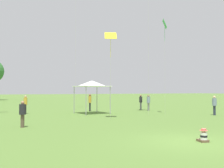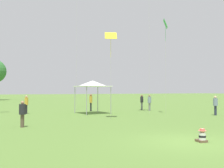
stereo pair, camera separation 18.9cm
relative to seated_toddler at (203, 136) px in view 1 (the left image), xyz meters
The scene contains 11 objects.
ground_plane 0.68m from the seated_toddler, 151.30° to the left, with size 300.00×300.00×0.00m, color #567A33.
seated_toddler is the anchor object (origin of this frame).
person_standing_1 10.27m from the seated_toddler, 128.56° to the left, with size 0.55×0.55×1.58m.
person_standing_3 18.15m from the seated_toddler, 105.87° to the left, with size 0.39×0.39×1.74m.
person_standing_4 17.83m from the seated_toddler, 84.61° to the left, with size 0.36×0.36×1.83m.
person_standing_5 13.27m from the seated_toddler, 40.69° to the left, with size 0.55×0.55×1.73m.
person_standing_6 18.64m from the seated_toddler, 65.96° to the left, with size 0.48×0.48×1.72m.
person_standing_7 17.40m from the seated_toddler, 63.76° to the left, with size 0.53×0.53×1.74m.
canopy_tent 15.04m from the seated_toddler, 87.16° to the left, with size 3.11×3.11×3.15m.
kite_0 15.25m from the seated_toddler, 59.59° to the left, with size 0.75×0.91×8.81m.
kite_4 11.33m from the seated_toddler, 88.75° to the left, with size 1.11×0.99×6.74m.
Camera 1 is at (-7.89, -8.69, 2.20)m, focal length 42.00 mm.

